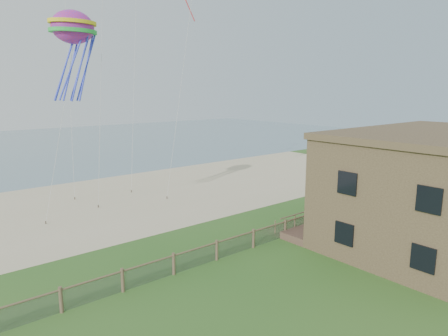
# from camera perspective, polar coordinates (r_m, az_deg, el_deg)

# --- Properties ---
(ground) EXTENTS (160.00, 160.00, 0.00)m
(ground) POSITION_cam_1_polar(r_m,az_deg,el_deg) (20.53, 9.97, -18.09)
(ground) COLOR #29591E
(ground) RESTS_ON ground
(sand_beach) EXTENTS (72.00, 20.00, 0.02)m
(sand_beach) POSITION_cam_1_polar(r_m,az_deg,el_deg) (37.55, -16.46, -4.77)
(sand_beach) COLOR #BEB089
(sand_beach) RESTS_ON ground
(ocean) EXTENTS (160.00, 68.00, 0.02)m
(ocean) POSITION_cam_1_polar(r_m,az_deg,el_deg) (79.32, -29.13, 2.44)
(ocean) COLOR slate
(ocean) RESTS_ON ground
(chainlink_fence) EXTENTS (36.20, 0.20, 1.25)m
(chainlink_fence) POSITION_cam_1_polar(r_m,az_deg,el_deg) (24.18, -1.05, -11.81)
(chainlink_fence) COLOR brown
(chainlink_fence) RESTS_ON ground
(motel) EXTENTS (15.00, 10.00, 7.00)m
(motel) POSITION_cam_1_polar(r_m,az_deg,el_deg) (29.51, 28.48, -2.93)
(motel) COLOR #473926
(motel) RESTS_ON ground
(motel_deck) EXTENTS (15.00, 2.00, 0.50)m
(motel_deck) POSITION_cam_1_polar(r_m,az_deg,el_deg) (32.93, 18.24, -6.64)
(motel_deck) COLOR brown
(motel_deck) RESTS_ON ground
(picnic_table) EXTENTS (2.29, 1.94, 0.84)m
(picnic_table) POSITION_cam_1_polar(r_m,az_deg,el_deg) (26.45, 17.77, -10.60)
(picnic_table) COLOR brown
(picnic_table) RESTS_ON ground
(octopus_kite) EXTENTS (3.50, 2.74, 6.54)m
(octopus_kite) POSITION_cam_1_polar(r_m,az_deg,el_deg) (29.58, -20.55, 15.09)
(octopus_kite) COLOR red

